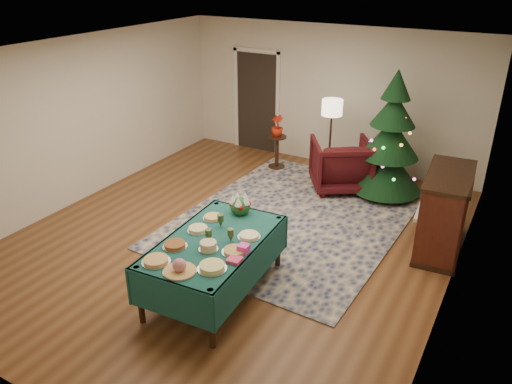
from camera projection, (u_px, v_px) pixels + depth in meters
The scene contains 25 objects.
room_shell at pixel (234, 152), 6.89m from camera, with size 7.00×7.00×7.00m.
doorway at pixel (257, 99), 10.45m from camera, with size 1.08×0.04×2.16m.
rug at pixel (295, 218), 7.99m from camera, with size 3.20×4.20×0.02m, color #121C44.
buffet_table at pixel (214, 251), 5.99m from camera, with size 1.23×1.98×0.74m.
platter_0 at pixel (156, 261), 5.49m from camera, with size 0.32×0.32×0.05m.
platter_1 at pixel (180, 267), 5.30m from camera, with size 0.36×0.36×0.16m.
platter_2 at pixel (212, 267), 5.36m from camera, with size 0.32×0.32×0.06m.
platter_3 at pixel (175, 245), 5.78m from camera, with size 0.29×0.29×0.05m.
platter_4 at pixel (208, 246), 5.72m from camera, with size 0.23×0.23×0.10m.
platter_5 at pixel (235, 251), 5.68m from camera, with size 0.30×0.30×0.04m.
platter_6 at pixel (198, 229), 6.12m from camera, with size 0.27×0.27×0.05m.
platter_7 at pixel (249, 236), 5.98m from camera, with size 0.28×0.28×0.04m.
platter_8 at pixel (213, 217), 6.41m from camera, with size 0.26×0.26×0.04m.
goblet_0 at pixel (221, 220), 6.18m from camera, with size 0.08×0.08×0.17m.
goblet_1 at pixel (231, 235), 5.86m from camera, with size 0.08×0.08×0.17m.
goblet_2 at pixel (209, 235), 5.85m from camera, with size 0.08×0.08×0.17m.
napkin_stack at pixel (235, 260), 5.50m from camera, with size 0.15×0.15×0.04m, color #E13E70.
gift_box at pixel (244, 249), 5.66m from camera, with size 0.12×0.12×0.10m, color #F343B9.
centerpiece at pixel (240, 205), 6.49m from camera, with size 0.27×0.27×0.31m.
armchair at pixel (341, 162), 8.83m from camera, with size 0.98×0.92×1.01m, color #3F0D11.
floor_lamp at pixel (332, 113), 8.85m from camera, with size 0.37×0.37×1.53m.
side_table at pixel (277, 153), 9.80m from camera, with size 0.37×0.37×0.66m.
potted_plant at pixel (277, 131), 9.60m from camera, with size 0.23×0.41×0.23m, color #AD200C.
christmas_tree at pixel (390, 141), 8.40m from camera, with size 1.52×1.52×2.20m.
piano at pixel (444, 213), 6.94m from camera, with size 0.73×1.39×1.17m.
Camera 1 is at (3.45, -5.47, 3.79)m, focal length 35.00 mm.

